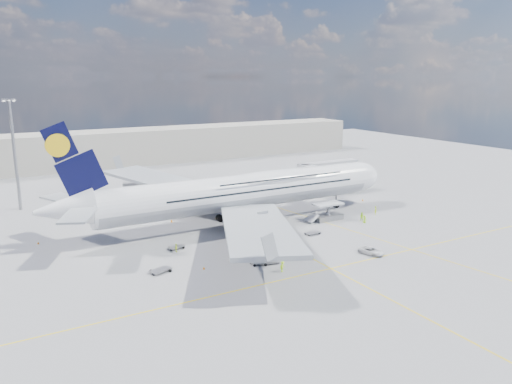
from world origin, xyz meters
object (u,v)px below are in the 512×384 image
crew_nose (376,210)px  light_mast (15,154)px  dolly_nose_near (300,252)px  cone_wing_right_inner (231,255)px  cargo_loader (327,214)px  dolly_row_a (176,247)px  airliner (244,191)px  cone_wing_left_outer (135,206)px  service_van (371,251)px  catering_truck_outer (133,189)px  dolly_row_c (270,262)px  jet_bridge (325,170)px  dolly_row_b (259,259)px  baggage_tug (274,231)px  cone_wing_left_inner (172,221)px  catering_truck_inner (161,199)px  cone_nose (363,200)px  dolly_back (160,270)px  dolly_nose_far (313,233)px  cone_tail (38,243)px  cone_wing_right_outer (204,268)px  crew_van (365,219)px  crew_loader (362,217)px  crew_wing (176,248)px

crew_nose → light_mast: bearing=105.4°
dolly_nose_near → cone_wing_right_inner: bearing=165.3°
cargo_loader → dolly_row_a: cargo_loader is taller
airliner → cone_wing_left_outer: 29.86m
light_mast → service_van: 81.73m
catering_truck_outer → cone_wing_right_inner: 53.29m
dolly_row_c → crew_nose: size_ratio=1.80×
jet_bridge → dolly_row_b: jet_bridge is taller
cargo_loader → baggage_tug: bearing=-167.3°
crew_nose → cone_wing_left_inner: bearing=116.0°
cargo_loader → light_mast: (-56.82, 42.11, 11.95)m
catering_truck_inner → crew_nose: bearing=-41.6°
service_van → cone_nose: service_van is taller
crew_nose → catering_truck_outer: bearing=91.0°
light_mast → airliner: bearing=-41.0°
baggage_tug → cone_wing_right_inner: 14.34m
airliner → cargo_loader: airliner is taller
dolly_back → service_van: 36.17m
dolly_nose_far → cone_tail: (-47.57, 20.48, -0.10)m
jet_bridge → catering_truck_inner: (-40.39, 10.54, -5.01)m
light_mast → dolly_nose_near: 70.36m
dolly_nose_far → crew_nose: 21.54m
catering_truck_inner → cone_wing_right_outer: size_ratio=13.19×
crew_van → baggage_tug: bearing=28.8°
dolly_back → dolly_row_b: bearing=-37.7°
dolly_nose_far → cargo_loader: bearing=32.6°
dolly_row_a → dolly_nose_near: size_ratio=1.11×
catering_truck_inner → crew_nose: size_ratio=3.54×
dolly_row_a → dolly_back: bearing=-141.2°
dolly_nose_far → cone_wing_right_inner: (-19.59, -3.38, -0.06)m
cargo_loader → crew_loader: cargo_loader is taller
dolly_row_b → jet_bridge: bearing=58.8°
catering_truck_outer → catering_truck_inner: bearing=-69.6°
baggage_tug → crew_van: (21.09, -2.46, 0.04)m
light_mast → dolly_row_c: light_mast is taller
jet_bridge → dolly_back: 61.80m
baggage_tug → cone_wing_right_outer: baggage_tug is taller
dolly_back → cone_nose: cone_nose is taller
cone_wing_right_outer → jet_bridge: bearing=33.0°
cargo_loader → cone_wing_left_inner: (-29.88, 14.92, -0.95)m
baggage_tug → crew_wing: 20.02m
dolly_nose_far → cone_nose: bearing=25.0°
catering_truck_outer → crew_loader: (35.54, -47.80, -0.65)m
crew_loader → cone_nose: bearing=96.5°
cargo_loader → catering_truck_inner: (-27.40, 28.58, 0.60)m
dolly_row_a → catering_truck_inner: catering_truck_inner is taller
dolly_row_a → service_van: bearing=-51.8°
light_mast → catering_truck_inner: (29.42, -13.53, -11.36)m
dolly_nose_far → crew_van: size_ratio=1.93×
crew_wing → cone_tail: 26.64m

